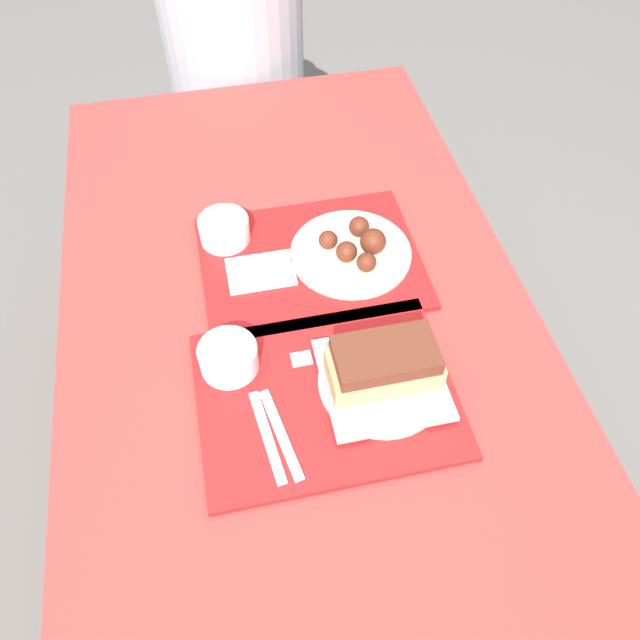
{
  "coord_description": "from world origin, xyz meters",
  "views": [
    {
      "loc": [
        -0.11,
        -0.67,
        1.64
      ],
      "look_at": [
        0.03,
        -0.01,
        0.78
      ],
      "focal_mm": 35.0,
      "sensor_mm": 36.0,
      "label": 1
    }
  ],
  "objects_px": {
    "tray_near": "(326,395)",
    "brisket_sandwich_plate": "(383,370)",
    "person_seated_across": "(233,34)",
    "bowl_coleslaw_near": "(228,356)",
    "wings_plate_far": "(354,248)",
    "tray_far": "(311,262)",
    "bowl_coleslaw_far": "(224,228)"
  },
  "relations": [
    {
      "from": "tray_near",
      "to": "wings_plate_far",
      "type": "relative_size",
      "value": 1.79
    },
    {
      "from": "person_seated_across",
      "to": "wings_plate_far",
      "type": "bearing_deg",
      "value": -81.74
    },
    {
      "from": "bowl_coleslaw_near",
      "to": "bowl_coleslaw_far",
      "type": "height_order",
      "value": "same"
    },
    {
      "from": "tray_far",
      "to": "wings_plate_far",
      "type": "height_order",
      "value": "wings_plate_far"
    },
    {
      "from": "tray_near",
      "to": "person_seated_across",
      "type": "distance_m",
      "value": 1.19
    },
    {
      "from": "tray_near",
      "to": "brisket_sandwich_plate",
      "type": "distance_m",
      "value": 0.11
    },
    {
      "from": "tray_near",
      "to": "tray_far",
      "type": "relative_size",
      "value": 1.0
    },
    {
      "from": "tray_far",
      "to": "bowl_coleslaw_far",
      "type": "distance_m",
      "value": 0.19
    },
    {
      "from": "wings_plate_far",
      "to": "brisket_sandwich_plate",
      "type": "bearing_deg",
      "value": -95.12
    },
    {
      "from": "tray_near",
      "to": "person_seated_across",
      "type": "xyz_separation_m",
      "value": [
        -0.01,
        1.19,
        0.02
      ]
    },
    {
      "from": "bowl_coleslaw_near",
      "to": "person_seated_across",
      "type": "distance_m",
      "value": 1.11
    },
    {
      "from": "tray_far",
      "to": "brisket_sandwich_plate",
      "type": "bearing_deg",
      "value": -78.79
    },
    {
      "from": "bowl_coleslaw_near",
      "to": "person_seated_across",
      "type": "relative_size",
      "value": 0.13
    },
    {
      "from": "bowl_coleslaw_near",
      "to": "wings_plate_far",
      "type": "xyz_separation_m",
      "value": [
        0.27,
        0.21,
        -0.01
      ]
    },
    {
      "from": "tray_near",
      "to": "tray_far",
      "type": "height_order",
      "value": "same"
    },
    {
      "from": "bowl_coleslaw_near",
      "to": "brisket_sandwich_plate",
      "type": "xyz_separation_m",
      "value": [
        0.25,
        -0.09,
        0.01
      ]
    },
    {
      "from": "bowl_coleslaw_near",
      "to": "brisket_sandwich_plate",
      "type": "height_order",
      "value": "brisket_sandwich_plate"
    },
    {
      "from": "tray_near",
      "to": "bowl_coleslaw_far",
      "type": "distance_m",
      "value": 0.42
    },
    {
      "from": "bowl_coleslaw_near",
      "to": "wings_plate_far",
      "type": "bearing_deg",
      "value": 37.93
    },
    {
      "from": "bowl_coleslaw_near",
      "to": "person_seated_across",
      "type": "bearing_deg",
      "value": 82.51
    },
    {
      "from": "bowl_coleslaw_near",
      "to": "tray_near",
      "type": "bearing_deg",
      "value": -30.52
    },
    {
      "from": "bowl_coleslaw_far",
      "to": "person_seated_across",
      "type": "height_order",
      "value": "person_seated_across"
    },
    {
      "from": "tray_near",
      "to": "brisket_sandwich_plate",
      "type": "bearing_deg",
      "value": 0.14
    },
    {
      "from": "brisket_sandwich_plate",
      "to": "bowl_coleslaw_far",
      "type": "bearing_deg",
      "value": 118.58
    },
    {
      "from": "brisket_sandwich_plate",
      "to": "person_seated_across",
      "type": "xyz_separation_m",
      "value": [
        -0.1,
        1.19,
        -0.03
      ]
    },
    {
      "from": "person_seated_across",
      "to": "bowl_coleslaw_far",
      "type": "bearing_deg",
      "value": -98.32
    },
    {
      "from": "brisket_sandwich_plate",
      "to": "bowl_coleslaw_near",
      "type": "bearing_deg",
      "value": 160.31
    },
    {
      "from": "tray_far",
      "to": "brisket_sandwich_plate",
      "type": "height_order",
      "value": "brisket_sandwich_plate"
    },
    {
      "from": "tray_far",
      "to": "bowl_coleslaw_far",
      "type": "height_order",
      "value": "bowl_coleslaw_far"
    },
    {
      "from": "bowl_coleslaw_near",
      "to": "bowl_coleslaw_far",
      "type": "xyz_separation_m",
      "value": [
        0.03,
        0.31,
        0.0
      ]
    },
    {
      "from": "tray_near",
      "to": "bowl_coleslaw_near",
      "type": "relative_size",
      "value": 4.25
    },
    {
      "from": "tray_near",
      "to": "bowl_coleslaw_near",
      "type": "height_order",
      "value": "bowl_coleslaw_near"
    }
  ]
}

